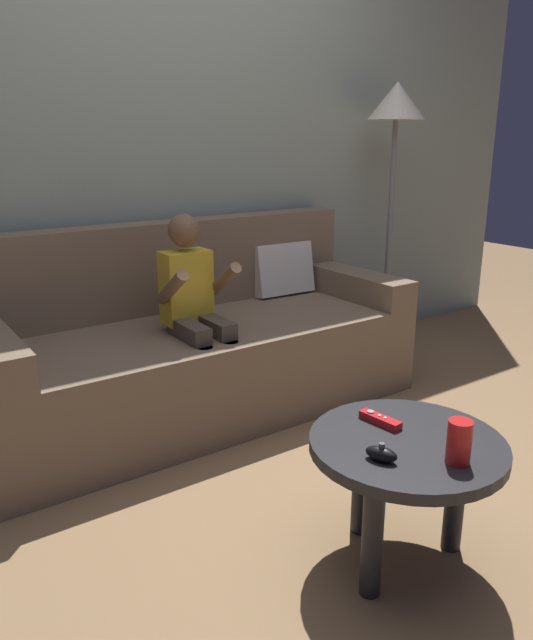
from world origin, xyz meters
name	(u,v)px	position (x,y,z in m)	size (l,w,h in m)	color
ground_plane	(363,508)	(0.00, 0.00, 0.00)	(10.35, 10.35, 0.00)	olive
wall_back	(161,136)	(0.00, 1.48, 1.25)	(5.17, 0.05, 2.50)	gray
couch	(197,346)	(-0.05, 1.09, 0.30)	(2.01, 0.80, 0.86)	#75604C
person_seated_on_couch	(196,308)	(-0.15, 0.91, 0.54)	(0.30, 0.36, 0.94)	#4C4238
coffee_table	(404,461)	(-0.10, -0.26, 0.34)	(0.57, 0.57, 0.41)	#232326
game_remote_red_near_edge	(380,420)	(-0.09, -0.14, 0.42)	(0.05, 0.14, 0.03)	red
nunchuk_black	(381,454)	(-0.25, -0.30, 0.43)	(0.08, 0.10, 0.05)	black
soda_can	(459,442)	(-0.09, -0.43, 0.47)	(0.07, 0.07, 0.12)	red
floor_lamp	(396,122)	(1.30, 1.19, 1.33)	(0.32, 0.32, 1.54)	black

